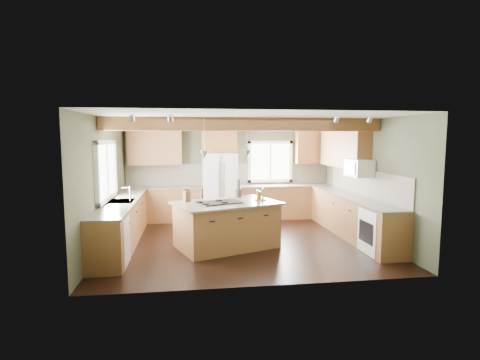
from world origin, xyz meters
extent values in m
plane|color=black|center=(0.00, 0.00, 0.00)|extent=(5.60, 5.60, 0.00)
plane|color=silver|center=(0.00, 0.00, 2.60)|extent=(5.60, 5.60, 0.00)
plane|color=#414531|center=(0.00, 2.50, 1.30)|extent=(5.60, 0.00, 5.60)
plane|color=#414531|center=(-2.80, 0.00, 1.30)|extent=(0.00, 5.00, 5.00)
plane|color=#414531|center=(2.80, 0.00, 1.30)|extent=(0.00, 5.00, 5.00)
cube|color=#543118|center=(0.00, -0.40, 2.47)|extent=(5.55, 0.26, 0.26)
cube|color=#543118|center=(0.00, 2.40, 2.54)|extent=(5.55, 0.20, 0.10)
cube|color=brown|center=(0.00, 2.48, 1.21)|extent=(5.58, 0.03, 0.58)
cube|color=brown|center=(2.78, 0.05, 1.21)|extent=(0.03, 3.70, 0.58)
cube|color=brown|center=(-1.79, 2.20, 0.44)|extent=(2.02, 0.60, 0.88)
cube|color=brown|center=(-1.79, 2.20, 0.90)|extent=(2.06, 0.64, 0.04)
cube|color=brown|center=(1.49, 2.20, 0.44)|extent=(2.62, 0.60, 0.88)
cube|color=brown|center=(1.49, 2.20, 0.90)|extent=(2.66, 0.64, 0.04)
cube|color=brown|center=(-2.50, 0.05, 0.44)|extent=(0.60, 3.70, 0.88)
cube|color=brown|center=(-2.50, 0.05, 0.90)|extent=(0.64, 3.74, 0.04)
cube|color=brown|center=(2.50, 0.05, 0.44)|extent=(0.60, 3.70, 0.88)
cube|color=brown|center=(2.50, 0.05, 0.90)|extent=(0.64, 3.74, 0.04)
cube|color=brown|center=(-1.99, 2.33, 1.95)|extent=(1.40, 0.35, 0.90)
cube|color=brown|center=(-0.30, 2.33, 2.15)|extent=(0.96, 0.35, 0.70)
cube|color=brown|center=(2.62, 0.90, 1.95)|extent=(0.35, 2.20, 0.90)
cube|color=brown|center=(2.30, 2.33, 1.95)|extent=(0.90, 0.35, 0.90)
cube|color=white|center=(-2.78, 0.05, 1.55)|extent=(0.04, 1.60, 1.05)
cube|color=white|center=(1.15, 2.48, 1.55)|extent=(1.10, 0.04, 1.00)
cube|color=#262628|center=(-2.50, 0.05, 0.91)|extent=(0.50, 0.65, 0.03)
cylinder|color=#B2B2B7|center=(-2.32, 0.05, 1.05)|extent=(0.02, 0.02, 0.28)
cube|color=white|center=(-2.49, -1.25, 0.43)|extent=(0.60, 0.60, 0.84)
cube|color=white|center=(2.49, -1.25, 0.43)|extent=(0.60, 0.72, 0.84)
cube|color=white|center=(2.58, -0.05, 1.55)|extent=(0.40, 0.70, 0.38)
cone|color=#B2B2B7|center=(-0.82, -0.56, 1.88)|extent=(0.18, 0.18, 0.16)
cone|color=#B2B2B7|center=(0.06, -0.23, 1.88)|extent=(0.18, 0.18, 0.16)
cube|color=white|center=(-0.30, 2.12, 0.90)|extent=(0.90, 0.74, 1.80)
cube|color=brown|center=(-0.38, -0.40, 0.44)|extent=(2.17, 1.74, 0.88)
cube|color=brown|center=(-0.38, -0.40, 0.90)|extent=(2.33, 1.90, 0.04)
cube|color=black|center=(-0.52, -0.45, 0.93)|extent=(0.95, 0.80, 0.02)
cube|color=brown|center=(-1.17, -0.24, 1.03)|extent=(0.16, 0.16, 0.22)
cylinder|color=#48423A|center=(-0.05, 0.22, 1.01)|extent=(0.16, 0.16, 0.18)
camera|label=1|loc=(-1.13, -7.77, 2.19)|focal=28.00mm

